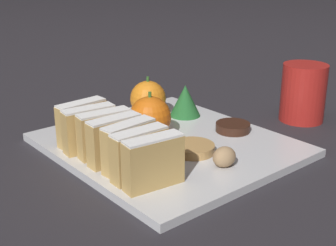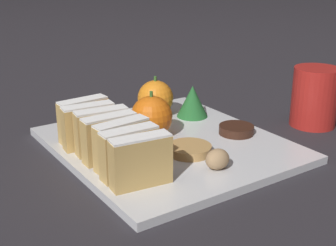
{
  "view_description": "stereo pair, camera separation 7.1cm",
  "coord_description": "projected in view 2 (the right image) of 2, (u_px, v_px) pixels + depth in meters",
  "views": [
    {
      "loc": [
        -0.43,
        -0.51,
        0.29
      ],
      "look_at": [
        0.0,
        0.0,
        0.04
      ],
      "focal_mm": 50.0,
      "sensor_mm": 36.0,
      "label": 1
    },
    {
      "loc": [
        -0.38,
        -0.56,
        0.29
      ],
      "look_at": [
        0.0,
        0.0,
        0.04
      ],
      "focal_mm": 50.0,
      "sensor_mm": 36.0,
      "label": 2
    }
  ],
  "objects": [
    {
      "name": "stollen_slice_second",
      "position": [
        130.0,
        153.0,
        0.6
      ],
      "size": [
        0.08,
        0.03,
        0.07
      ],
      "color": "tan",
      "rests_on": "serving_platter"
    },
    {
      "name": "stollen_slice_fourth",
      "position": [
        110.0,
        138.0,
        0.65
      ],
      "size": [
        0.08,
        0.03,
        0.07
      ],
      "color": "tan",
      "rests_on": "serving_platter"
    },
    {
      "name": "evergreen_sprig",
      "position": [
        192.0,
        101.0,
        0.83
      ],
      "size": [
        0.06,
        0.06,
        0.06
      ],
      "color": "#23662D",
      "rests_on": "serving_platter"
    },
    {
      "name": "stollen_slice_sixth",
      "position": [
        89.0,
        126.0,
        0.7
      ],
      "size": [
        0.08,
        0.03,
        0.07
      ],
      "color": "tan",
      "rests_on": "serving_platter"
    },
    {
      "name": "serving_platter",
      "position": [
        168.0,
        145.0,
        0.73
      ],
      "size": [
        0.32,
        0.35,
        0.01
      ],
      "color": "silver",
      "rests_on": "ground_plane"
    },
    {
      "name": "ground_plane",
      "position": [
        168.0,
        148.0,
        0.73
      ],
      "size": [
        6.0,
        6.0,
        0.0
      ],
      "primitive_type": "plane",
      "color": "#28262B"
    },
    {
      "name": "orange_near",
      "position": [
        155.0,
        98.0,
        0.83
      ],
      "size": [
        0.06,
        0.06,
        0.07
      ],
      "color": "orange",
      "rests_on": "serving_platter"
    },
    {
      "name": "orange_far",
      "position": [
        152.0,
        117.0,
        0.73
      ],
      "size": [
        0.07,
        0.07,
        0.07
      ],
      "color": "orange",
      "rests_on": "serving_platter"
    },
    {
      "name": "walnut",
      "position": [
        220.0,
        158.0,
        0.63
      ],
      "size": [
        0.03,
        0.03,
        0.03
      ],
      "color": "tan",
      "rests_on": "serving_platter"
    },
    {
      "name": "stollen_slice_third",
      "position": [
        122.0,
        145.0,
        0.63
      ],
      "size": [
        0.08,
        0.03,
        0.07
      ],
      "color": "tan",
      "rests_on": "serving_platter"
    },
    {
      "name": "chocolate_cookie",
      "position": [
        236.0,
        130.0,
        0.75
      ],
      "size": [
        0.06,
        0.06,
        0.01
      ],
      "color": "#381E14",
      "rests_on": "serving_platter"
    },
    {
      "name": "stollen_slice_fifth",
      "position": [
        102.0,
        131.0,
        0.68
      ],
      "size": [
        0.08,
        0.03,
        0.07
      ],
      "color": "tan",
      "rests_on": "serving_platter"
    },
    {
      "name": "stollen_slice_front",
      "position": [
        141.0,
        161.0,
        0.58
      ],
      "size": [
        0.08,
        0.03,
        0.07
      ],
      "color": "tan",
      "rests_on": "serving_platter"
    },
    {
      "name": "coffee_mug",
      "position": [
        316.0,
        97.0,
        0.81
      ],
      "size": [
        0.11,
        0.08,
        0.1
      ],
      "color": "red",
      "rests_on": "ground_plane"
    },
    {
      "name": "stollen_slice_back",
      "position": [
        84.0,
        120.0,
        0.72
      ],
      "size": [
        0.08,
        0.03,
        0.07
      ],
      "color": "tan",
      "rests_on": "serving_platter"
    },
    {
      "name": "gingerbread_cookie",
      "position": [
        192.0,
        149.0,
        0.68
      ],
      "size": [
        0.06,
        0.06,
        0.01
      ],
      "color": "tan",
      "rests_on": "serving_platter"
    }
  ]
}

